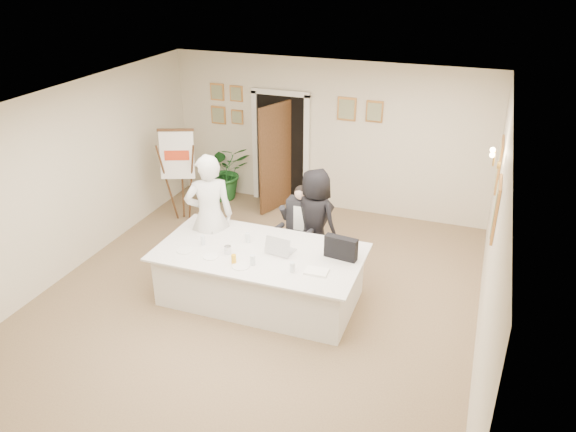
% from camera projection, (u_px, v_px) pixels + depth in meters
% --- Properties ---
extents(floor, '(7.00, 7.00, 0.00)m').
position_uv_depth(floor, '(254.00, 302.00, 7.96)').
color(floor, brown).
rests_on(floor, ground).
extents(ceiling, '(6.00, 7.00, 0.02)m').
position_uv_depth(ceiling, '(248.00, 108.00, 6.75)').
color(ceiling, white).
rests_on(ceiling, wall_back).
extents(wall_back, '(6.00, 0.10, 2.80)m').
position_uv_depth(wall_back, '(327.00, 136.00, 10.32)').
color(wall_back, beige).
rests_on(wall_back, floor).
extents(wall_front, '(6.00, 0.10, 2.80)m').
position_uv_depth(wall_front, '(74.00, 392.00, 4.39)').
color(wall_front, beige).
rests_on(wall_front, floor).
extents(wall_left, '(0.10, 7.00, 2.80)m').
position_uv_depth(wall_left, '(65.00, 183.00, 8.28)').
color(wall_left, beige).
rests_on(wall_left, floor).
extents(wall_right, '(0.10, 7.00, 2.80)m').
position_uv_depth(wall_right, '(492.00, 251.00, 6.42)').
color(wall_right, beige).
rests_on(wall_right, floor).
extents(doorway, '(1.14, 0.86, 2.20)m').
position_uv_depth(doorway, '(279.00, 152.00, 10.59)').
color(doorway, black).
rests_on(doorway, floor).
extents(pictures_back_wall, '(3.40, 0.06, 0.80)m').
position_uv_depth(pictures_back_wall, '(286.00, 109.00, 10.34)').
color(pictures_back_wall, '#C38542').
rests_on(pictures_back_wall, wall_back).
extents(pictures_right_wall, '(0.06, 2.20, 0.80)m').
position_uv_depth(pictures_right_wall, '(497.00, 185.00, 7.30)').
color(pictures_right_wall, '#C38542').
rests_on(pictures_right_wall, wall_right).
extents(wall_sconce, '(0.20, 0.30, 0.24)m').
position_uv_depth(wall_sconce, '(496.00, 159.00, 7.17)').
color(wall_sconce, gold).
rests_on(wall_sconce, wall_right).
extents(conference_table, '(2.83, 1.51, 0.78)m').
position_uv_depth(conference_table, '(260.00, 275.00, 7.87)').
color(conference_table, silver).
rests_on(conference_table, floor).
extents(seated_man, '(0.65, 0.68, 1.33)m').
position_uv_depth(seated_man, '(300.00, 226.00, 8.66)').
color(seated_man, black).
rests_on(seated_man, floor).
extents(flip_chart, '(0.61, 0.48, 1.70)m').
position_uv_depth(flip_chart, '(180.00, 180.00, 10.03)').
color(flip_chart, '#372411').
rests_on(flip_chart, floor).
extents(standing_man, '(0.84, 0.77, 1.93)m').
position_uv_depth(standing_man, '(210.00, 217.00, 8.24)').
color(standing_man, silver).
rests_on(standing_man, floor).
extents(standing_woman, '(0.94, 0.80, 1.63)m').
position_uv_depth(standing_woman, '(315.00, 220.00, 8.49)').
color(standing_woman, black).
rests_on(standing_woman, floor).
extents(potted_palm, '(1.32, 1.29, 1.12)m').
position_uv_depth(potted_palm, '(224.00, 171.00, 11.04)').
color(potted_palm, '#1E5C23').
rests_on(potted_palm, floor).
extents(laptop, '(0.41, 0.42, 0.28)m').
position_uv_depth(laptop, '(281.00, 242.00, 7.64)').
color(laptop, '#B7BABC').
rests_on(laptop, conference_table).
extents(laptop_bag, '(0.46, 0.18, 0.31)m').
position_uv_depth(laptop_bag, '(341.00, 248.00, 7.46)').
color(laptop_bag, black).
rests_on(laptop_bag, conference_table).
extents(paper_stack, '(0.30, 0.21, 0.03)m').
position_uv_depth(paper_stack, '(317.00, 272.00, 7.18)').
color(paper_stack, white).
rests_on(paper_stack, conference_table).
extents(plate_left, '(0.30, 0.30, 0.01)m').
position_uv_depth(plate_left, '(185.00, 250.00, 7.71)').
color(plate_left, white).
rests_on(plate_left, conference_table).
extents(plate_mid, '(0.24, 0.24, 0.01)m').
position_uv_depth(plate_mid, '(211.00, 257.00, 7.55)').
color(plate_mid, white).
rests_on(plate_mid, conference_table).
extents(plate_near, '(0.30, 0.30, 0.01)m').
position_uv_depth(plate_near, '(241.00, 266.00, 7.32)').
color(plate_near, white).
rests_on(plate_near, conference_table).
extents(glass_a, '(0.07, 0.07, 0.14)m').
position_uv_depth(glass_a, '(203.00, 240.00, 7.84)').
color(glass_a, silver).
rests_on(glass_a, conference_table).
extents(glass_b, '(0.07, 0.07, 0.14)m').
position_uv_depth(glass_b, '(253.00, 260.00, 7.34)').
color(glass_b, silver).
rests_on(glass_b, conference_table).
extents(glass_c, '(0.08, 0.08, 0.14)m').
position_uv_depth(glass_c, '(292.00, 267.00, 7.17)').
color(glass_c, silver).
rests_on(glass_c, conference_table).
extents(glass_d, '(0.09, 0.09, 0.14)m').
position_uv_depth(glass_d, '(248.00, 238.00, 7.91)').
color(glass_d, silver).
rests_on(glass_d, conference_table).
extents(oj_glass, '(0.07, 0.07, 0.13)m').
position_uv_depth(oj_glass, '(234.00, 259.00, 7.37)').
color(oj_glass, '#EDA714').
rests_on(oj_glass, conference_table).
extents(steel_jug, '(0.12, 0.12, 0.11)m').
position_uv_depth(steel_jug, '(228.00, 250.00, 7.62)').
color(steel_jug, silver).
rests_on(steel_jug, conference_table).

